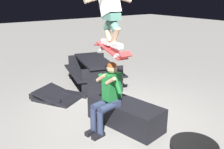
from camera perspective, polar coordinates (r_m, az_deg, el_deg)
ground_plane at (r=5.32m, az=2.64°, el=-10.26°), size 40.00×40.00×0.00m
ledge_box_main at (r=5.07m, az=2.96°, el=-8.69°), size 1.62×0.87×0.48m
person_sitting_on_ledge at (r=4.70m, az=-0.90°, el=-4.34°), size 0.60×0.78×1.31m
skateboard at (r=4.42m, az=-0.12°, el=5.45°), size 1.03×0.32×0.18m
skater_airborne at (r=4.38m, az=-0.49°, el=14.41°), size 0.63×0.89×1.12m
kicker_ramp at (r=6.45m, az=-11.96°, el=-4.92°), size 1.28×1.20×0.31m
picnic_table_back at (r=7.14m, az=-4.08°, el=1.45°), size 1.99×1.74×0.75m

